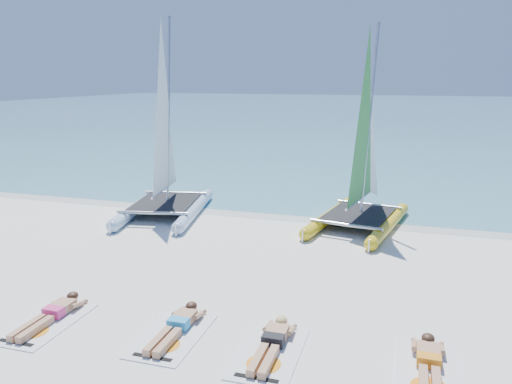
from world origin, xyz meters
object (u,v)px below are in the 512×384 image
at_px(catamaran_blue, 164,155).
at_px(sunbather_c, 272,341).
at_px(sunbather_b, 177,325).
at_px(sunbather_a, 52,313).
at_px(towel_c, 269,353).
at_px(towel_a, 46,323).
at_px(towel_b, 173,336).
at_px(sunbather_d, 429,362).
at_px(towel_d, 429,375).
at_px(catamaran_yellow, 365,160).

relative_size(catamaran_blue, sunbather_c, 3.86).
bearing_deg(sunbather_b, sunbather_a, -173.77).
bearing_deg(towel_c, sunbather_a, -179.77).
relative_size(catamaran_blue, towel_a, 3.60).
bearing_deg(sunbather_b, sunbather_c, -1.91).
bearing_deg(sunbather_b, catamaran_blue, 118.12).
height_order(towel_b, towel_c, same).
relative_size(sunbather_a, sunbather_d, 1.00).
bearing_deg(towel_d, sunbather_d, 90.00).
height_order(catamaran_yellow, sunbather_a, catamaran_yellow).
xyz_separation_m(sunbather_b, sunbather_c, (1.79, -0.06, 0.00)).
bearing_deg(sunbather_c, towel_c, -90.00).
bearing_deg(sunbather_d, sunbather_c, -177.64).
bearing_deg(towel_a, sunbather_b, 10.59).
height_order(catamaran_yellow, towel_a, catamaran_yellow).
xyz_separation_m(towel_a, sunbather_a, (0.00, 0.19, 0.11)).
bearing_deg(sunbather_a, sunbather_b, 6.23).
relative_size(sunbather_b, sunbather_d, 1.00).
bearing_deg(towel_d, towel_c, -177.64).
xyz_separation_m(towel_c, sunbather_c, (0.00, 0.19, 0.11)).
relative_size(catamaran_blue, sunbather_d, 3.86).
relative_size(sunbather_c, towel_d, 0.93).
xyz_separation_m(sunbather_a, towel_d, (6.76, 0.12, -0.11)).
height_order(towel_a, sunbather_a, sunbather_a).
height_order(towel_a, sunbather_d, sunbather_d).
height_order(towel_b, towel_d, same).
distance_m(catamaran_blue, towel_c, 9.53).
bearing_deg(towel_a, catamaran_yellow, 59.29).
relative_size(towel_b, sunbather_b, 1.07).
bearing_deg(catamaran_yellow, sunbather_a, -110.84).
distance_m(catamaran_yellow, sunbather_a, 9.84).
relative_size(towel_c, towel_d, 1.00).
distance_m(towel_a, sunbather_c, 4.27).
height_order(catamaran_blue, sunbather_a, catamaran_blue).
relative_size(towel_a, sunbather_a, 1.07).
xyz_separation_m(towel_b, towel_d, (4.30, 0.04, 0.00)).
xyz_separation_m(catamaran_yellow, sunbather_b, (-2.56, -7.99, -1.87)).
bearing_deg(towel_a, catamaran_blue, 100.19).
xyz_separation_m(sunbather_c, towel_d, (2.51, -0.09, -0.11)).
distance_m(towel_b, sunbather_b, 0.22).
xyz_separation_m(towel_c, towel_d, (2.51, 0.10, 0.00)).
distance_m(catamaran_yellow, sunbather_b, 8.60).
xyz_separation_m(towel_b, towel_c, (1.79, -0.06, 0.00)).
distance_m(towel_b, sunbather_c, 1.80).
relative_size(sunbather_a, sunbather_b, 1.00).
relative_size(towel_a, towel_d, 1.00).
relative_size(towel_a, towel_b, 1.00).
xyz_separation_m(catamaran_yellow, sunbather_a, (-5.02, -8.26, -1.87)).
relative_size(catamaran_yellow, sunbather_a, 3.65).
bearing_deg(sunbather_a, sunbather_c, 2.81).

